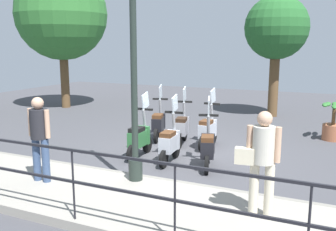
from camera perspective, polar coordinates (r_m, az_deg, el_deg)
name	(u,v)px	position (r m, az deg, el deg)	size (l,w,h in m)	color
ground_plane	(183,154)	(9.34, 2.30, -5.88)	(28.00, 28.00, 0.00)	#424247
promenade_walkway	(114,198)	(6.67, -8.25, -12.28)	(2.20, 20.00, 0.15)	gray
fence_railing	(73,170)	(5.59, -14.33, -8.03)	(0.04, 16.03, 1.07)	black
lamp_post_near	(134,74)	(6.80, -5.22, 6.31)	(0.26, 0.90, 4.50)	#232D28
pedestrian_with_bag	(262,156)	(5.65, 14.06, -5.97)	(0.36, 0.64, 1.59)	beige
pedestrian_distant	(39,133)	(7.27, -19.00, -2.49)	(0.32, 0.49, 1.59)	#384C70
tree_large	(62,15)	(16.64, -15.92, 14.56)	(3.77, 3.77, 5.79)	brown
tree_distant	(277,29)	(14.48, 16.21, 12.56)	(2.31, 2.31, 4.44)	brown
potted_palm	(333,125)	(11.56, 23.86, -1.29)	(1.06, 0.66, 1.05)	#9E5B3D
scooter_near_0	(208,147)	(8.22, 6.05, -4.75)	(1.20, 0.54, 1.54)	black
scooter_near_1	(170,142)	(8.54, 0.29, -4.11)	(1.23, 0.44, 1.54)	black
scooter_near_2	(140,138)	(8.99, -4.35, -3.38)	(1.23, 0.44, 1.54)	black
scooter_far_0	(208,130)	(9.84, 6.11, -2.16)	(1.23, 0.44, 1.54)	black
scooter_far_1	(182,127)	(10.13, 2.20, -1.73)	(1.22, 0.50, 1.54)	black
scooter_far_2	(159,123)	(10.63, -1.43, -1.14)	(1.21, 0.53, 1.54)	black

